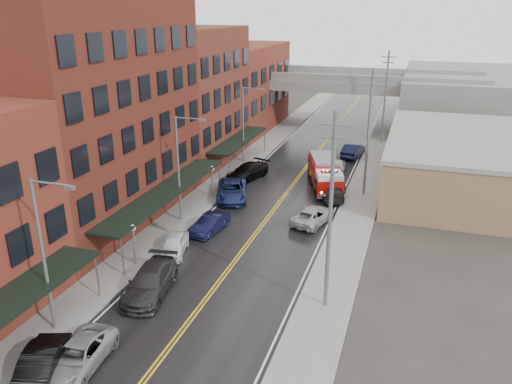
% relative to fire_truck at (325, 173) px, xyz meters
% --- Properties ---
extents(road, '(11.00, 160.00, 0.02)m').
position_rel_fire_truck_xyz_m(road, '(-3.20, -5.97, -1.55)').
color(road, black).
rests_on(road, ground).
extents(sidewalk_left, '(3.00, 160.00, 0.15)m').
position_rel_fire_truck_xyz_m(sidewalk_left, '(-10.50, -5.97, -1.49)').
color(sidewalk_left, slate).
rests_on(sidewalk_left, ground).
extents(sidewalk_right, '(3.00, 160.00, 0.15)m').
position_rel_fire_truck_xyz_m(sidewalk_right, '(4.10, -5.97, -1.49)').
color(sidewalk_right, slate).
rests_on(sidewalk_right, ground).
extents(curb_left, '(0.30, 160.00, 0.15)m').
position_rel_fire_truck_xyz_m(curb_left, '(-8.85, -5.97, -1.49)').
color(curb_left, gray).
rests_on(curb_left, ground).
extents(curb_right, '(0.30, 160.00, 0.15)m').
position_rel_fire_truck_xyz_m(curb_right, '(2.45, -5.97, -1.49)').
color(curb_right, gray).
rests_on(curb_right, ground).
extents(brick_building_b, '(9.00, 20.00, 18.00)m').
position_rel_fire_truck_xyz_m(brick_building_b, '(-16.50, -12.97, 7.44)').
color(brick_building_b, '#551D16').
rests_on(brick_building_b, ground).
extents(brick_building_c, '(9.00, 15.00, 15.00)m').
position_rel_fire_truck_xyz_m(brick_building_c, '(-16.50, 4.53, 5.94)').
color(brick_building_c, maroon).
rests_on(brick_building_c, ground).
extents(brick_building_far, '(9.00, 20.00, 12.00)m').
position_rel_fire_truck_xyz_m(brick_building_far, '(-16.50, 22.03, 4.44)').
color(brick_building_far, maroon).
rests_on(brick_building_far, ground).
extents(tan_building, '(14.00, 22.00, 5.00)m').
position_rel_fire_truck_xyz_m(tan_building, '(12.80, 4.03, 0.94)').
color(tan_building, '#89664A').
rests_on(tan_building, ground).
extents(right_far_block, '(18.00, 30.00, 8.00)m').
position_rel_fire_truck_xyz_m(right_far_block, '(14.80, 34.03, 2.44)').
color(right_far_block, slate).
rests_on(right_far_block, ground).
extents(awning_1, '(2.60, 18.00, 3.09)m').
position_rel_fire_truck_xyz_m(awning_1, '(-10.69, -12.97, 1.43)').
color(awning_1, black).
rests_on(awning_1, ground).
extents(awning_2, '(2.60, 13.00, 3.09)m').
position_rel_fire_truck_xyz_m(awning_2, '(-10.69, 4.53, 1.42)').
color(awning_2, black).
rests_on(awning_2, ground).
extents(globe_lamp_1, '(0.44, 0.44, 3.12)m').
position_rel_fire_truck_xyz_m(globe_lamp_1, '(-9.60, -19.97, 0.75)').
color(globe_lamp_1, '#59595B').
rests_on(globe_lamp_1, ground).
extents(globe_lamp_2, '(0.44, 0.44, 3.12)m').
position_rel_fire_truck_xyz_m(globe_lamp_2, '(-9.60, -5.97, 0.75)').
color(globe_lamp_2, '#59595B').
rests_on(globe_lamp_2, ground).
extents(street_lamp_0, '(2.64, 0.22, 9.00)m').
position_rel_fire_truck_xyz_m(street_lamp_0, '(-9.75, -27.97, 3.62)').
color(street_lamp_0, '#59595B').
rests_on(street_lamp_0, ground).
extents(street_lamp_1, '(2.64, 0.22, 9.00)m').
position_rel_fire_truck_xyz_m(street_lamp_1, '(-9.75, -11.97, 3.62)').
color(street_lamp_1, '#59595B').
rests_on(street_lamp_1, ground).
extents(street_lamp_2, '(2.64, 0.22, 9.00)m').
position_rel_fire_truck_xyz_m(street_lamp_2, '(-9.75, 4.03, 3.62)').
color(street_lamp_2, '#59595B').
rests_on(street_lamp_2, ground).
extents(utility_pole_0, '(1.80, 0.24, 12.00)m').
position_rel_fire_truck_xyz_m(utility_pole_0, '(4.00, -20.97, 4.74)').
color(utility_pole_0, '#59595B').
rests_on(utility_pole_0, ground).
extents(utility_pole_1, '(1.80, 0.24, 12.00)m').
position_rel_fire_truck_xyz_m(utility_pole_1, '(4.00, -0.97, 4.74)').
color(utility_pole_1, '#59595B').
rests_on(utility_pole_1, ground).
extents(utility_pole_2, '(1.80, 0.24, 12.00)m').
position_rel_fire_truck_xyz_m(utility_pole_2, '(4.00, 19.03, 4.74)').
color(utility_pole_2, '#59595B').
rests_on(utility_pole_2, ground).
extents(overpass, '(40.00, 10.00, 7.50)m').
position_rel_fire_truck_xyz_m(overpass, '(-3.20, 26.03, 4.42)').
color(overpass, slate).
rests_on(overpass, ground).
extents(fire_truck, '(5.05, 8.28, 2.88)m').
position_rel_fire_truck_xyz_m(fire_truck, '(0.00, 0.00, 0.00)').
color(fire_truck, '#AD0E07').
rests_on(fire_truck, ground).
extents(parked_car_left_1, '(3.23, 5.10, 1.59)m').
position_rel_fire_truck_xyz_m(parked_car_left_1, '(-7.87, -31.62, -0.77)').
color(parked_car_left_1, black).
rests_on(parked_car_left_1, ground).
extents(parked_car_left_2, '(2.72, 5.16, 1.38)m').
position_rel_fire_truck_xyz_m(parked_car_left_2, '(-6.80, -30.17, -0.87)').
color(parked_car_left_2, gray).
rests_on(parked_car_left_2, ground).
extents(parked_car_left_3, '(3.26, 6.08, 1.68)m').
position_rel_fire_truck_xyz_m(parked_car_left_3, '(-6.80, -22.87, -0.72)').
color(parked_car_left_3, '#262628').
rests_on(parked_car_left_3, ground).
extents(parked_car_left_4, '(2.65, 4.45, 1.42)m').
position_rel_fire_truck_xyz_m(parked_car_left_4, '(-7.87, -17.46, -0.85)').
color(parked_car_left_4, white).
rests_on(parked_car_left_4, ground).
extents(parked_car_left_5, '(2.05, 4.43, 1.41)m').
position_rel_fire_truck_xyz_m(parked_car_left_5, '(-6.80, -13.17, -0.86)').
color(parked_car_left_5, black).
rests_on(parked_car_left_5, ground).
extents(parked_car_left_6, '(4.52, 6.50, 1.65)m').
position_rel_fire_truck_xyz_m(parked_car_left_6, '(-7.75, -5.71, -0.74)').
color(parked_car_left_6, navy).
rests_on(parked_car_left_6, ground).
extents(parked_car_left_7, '(3.92, 6.10, 1.64)m').
position_rel_fire_truck_xyz_m(parked_car_left_7, '(-8.20, 0.09, -0.74)').
color(parked_car_left_7, black).
rests_on(parked_car_left_7, ground).
extents(parked_car_right_0, '(3.45, 5.35, 1.37)m').
position_rel_fire_truck_xyz_m(parked_car_right_0, '(0.69, -8.92, -0.88)').
color(parked_car_right_0, '#9D9EA4').
rests_on(parked_car_right_0, ground).
extents(parked_car_right_1, '(2.48, 5.04, 1.41)m').
position_rel_fire_truck_xyz_m(parked_car_right_1, '(1.49, -2.65, -0.86)').
color(parked_car_right_1, '#262629').
rests_on(parked_car_right_1, ground).
extents(parked_car_right_2, '(1.92, 4.01, 1.32)m').
position_rel_fire_truck_xyz_m(parked_car_right_2, '(0.43, 5.83, -0.90)').
color(parked_car_right_2, silver).
rests_on(parked_car_right_2, ground).
extents(parked_car_right_3, '(2.47, 5.25, 1.66)m').
position_rel_fire_truck_xyz_m(parked_car_right_3, '(1.26, 11.83, -0.73)').
color(parked_car_right_3, black).
rests_on(parked_car_right_3, ground).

